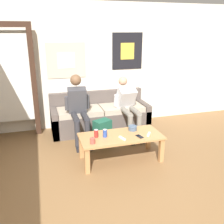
# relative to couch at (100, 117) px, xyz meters

# --- Properties ---
(ground_plane) EXTENTS (18.00, 18.00, 0.00)m
(ground_plane) POSITION_rel_couch_xyz_m (-0.07, -2.65, -0.28)
(ground_plane) COLOR brown
(wall_back) EXTENTS (10.00, 0.07, 2.55)m
(wall_back) POSITION_rel_couch_xyz_m (-0.07, 0.37, 1.00)
(wall_back) COLOR silver
(wall_back) RESTS_ON ground_plane
(door_frame) EXTENTS (1.00, 0.10, 2.15)m
(door_frame) POSITION_rel_couch_xyz_m (-1.71, 0.15, 0.92)
(door_frame) COLOR #382319
(door_frame) RESTS_ON ground_plane
(couch) EXTENTS (2.00, 0.73, 0.77)m
(couch) POSITION_rel_couch_xyz_m (0.00, 0.00, 0.00)
(couch) COLOR #564C47
(couch) RESTS_ON ground_plane
(coffee_table) EXTENTS (1.30, 0.60, 0.42)m
(coffee_table) POSITION_rel_couch_xyz_m (-0.00, -1.36, 0.08)
(coffee_table) COLOR #B27F4C
(coffee_table) RESTS_ON ground_plane
(person_seated_adult) EXTENTS (0.47, 0.84, 1.22)m
(person_seated_adult) POSITION_rel_couch_xyz_m (-0.51, -0.39, 0.39)
(person_seated_adult) COLOR #2D2D33
(person_seated_adult) RESTS_ON ground_plane
(person_seated_teen) EXTENTS (0.47, 1.00, 1.11)m
(person_seated_teen) POSITION_rel_couch_xyz_m (0.48, -0.35, 0.33)
(person_seated_teen) COLOR gray
(person_seated_teen) RESTS_ON ground_plane
(backpack) EXTENTS (0.35, 0.31, 0.47)m
(backpack) POSITION_rel_couch_xyz_m (-0.13, -0.73, -0.06)
(backpack) COLOR #1E5642
(backpack) RESTS_ON ground_plane
(ceramic_bowl) EXTENTS (0.15, 0.15, 0.08)m
(ceramic_bowl) POSITION_rel_couch_xyz_m (0.26, -1.21, 0.19)
(ceramic_bowl) COLOR #475B75
(ceramic_bowl) RESTS_ON coffee_table
(pillar_candle) EXTENTS (0.07, 0.07, 0.10)m
(pillar_candle) POSITION_rel_couch_xyz_m (-0.49, -1.52, 0.19)
(pillar_candle) COLOR #B24C42
(pillar_candle) RESTS_ON coffee_table
(drink_can_blue) EXTENTS (0.07, 0.07, 0.12)m
(drink_can_blue) POSITION_rel_couch_xyz_m (-0.26, -1.34, 0.21)
(drink_can_blue) COLOR #28479E
(drink_can_blue) RESTS_ON coffee_table
(drink_can_red) EXTENTS (0.07, 0.07, 0.12)m
(drink_can_red) POSITION_rel_couch_xyz_m (-0.39, -1.31, 0.21)
(drink_can_red) COLOR maroon
(drink_can_red) RESTS_ON coffee_table
(game_controller_near_left) EXTENTS (0.11, 0.14, 0.03)m
(game_controller_near_left) POSITION_rel_couch_xyz_m (0.43, -1.47, 0.16)
(game_controller_near_left) COLOR white
(game_controller_near_left) RESTS_ON coffee_table
(game_controller_near_right) EXTENTS (0.07, 0.15, 0.03)m
(game_controller_near_right) POSITION_rel_couch_xyz_m (-0.02, -1.49, 0.16)
(game_controller_near_right) COLOR white
(game_controller_near_right) RESTS_ON coffee_table
(cell_phone) EXTENTS (0.10, 0.15, 0.01)m
(cell_phone) POSITION_rel_couch_xyz_m (0.26, -1.49, 0.15)
(cell_phone) COLOR black
(cell_phone) RESTS_ON coffee_table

